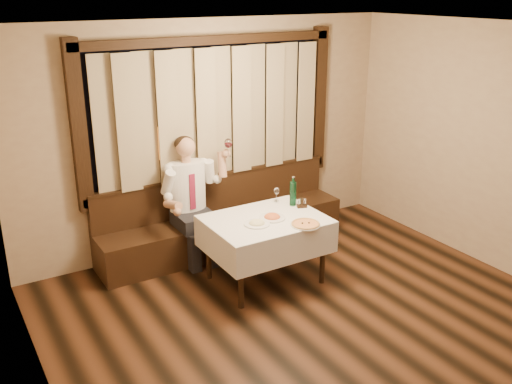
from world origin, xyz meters
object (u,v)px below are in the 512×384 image
dining_table (265,227)px  pasta_cream (257,221)px  green_bottle (293,193)px  seated_man (191,191)px  banquette (223,224)px  cruet_caddy (302,204)px  pasta_red (272,215)px  pizza (306,224)px

dining_table → pasta_cream: 0.25m
green_bottle → seated_man: size_ratio=0.23×
banquette → cruet_caddy: 1.20m
banquette → pasta_red: (0.06, -1.06, 0.49)m
seated_man → pasta_red: bearing=-62.0°
pasta_cream → pasta_red: bearing=15.0°
banquette → green_bottle: (0.48, -0.85, 0.59)m
banquette → pizza: (0.26, -1.40, 0.46)m
banquette → pizza: banquette is taller
pizza → pasta_red: bearing=120.8°
dining_table → pizza: size_ratio=3.99×
banquette → pasta_red: size_ratio=11.15×
dining_table → green_bottle: 0.57m
pasta_red → banquette: bearing=93.3°
dining_table → green_bottle: green_bottle is taller
pasta_red → seated_man: bearing=118.0°
pasta_red → seated_man: 1.10m
banquette → pasta_cream: banquette is taller
banquette → seated_man: bearing=-168.7°
seated_man → dining_table: bearing=-63.9°
green_bottle → pizza: bearing=-111.2°
pasta_red → green_bottle: 0.48m
banquette → green_bottle: green_bottle is taller
banquette → green_bottle: bearing=-60.6°
pasta_red → seated_man: size_ratio=0.19×
pizza → green_bottle: bearing=68.8°
pasta_cream → seated_man: (-0.29, 1.03, 0.07)m
seated_man → banquette: bearing=11.3°
dining_table → cruet_caddy: bearing=6.9°
dining_table → pizza: pizza is taller
pasta_cream → dining_table: bearing=31.1°
dining_table → seated_man: size_ratio=0.84×
pizza → cruet_caddy: size_ratio=2.59×
pasta_cream → cruet_caddy: 0.72m
dining_table → pasta_red: size_ratio=4.42×
pasta_cream → green_bottle: bearing=23.1°
green_bottle → seated_man: seated_man is taller
dining_table → cruet_caddy: size_ratio=10.32×
banquette → cruet_caddy: banquette is taller
pizza → pasta_red: 0.40m
pasta_red → pasta_cream: size_ratio=1.05×
dining_table → pizza: bearing=-55.3°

